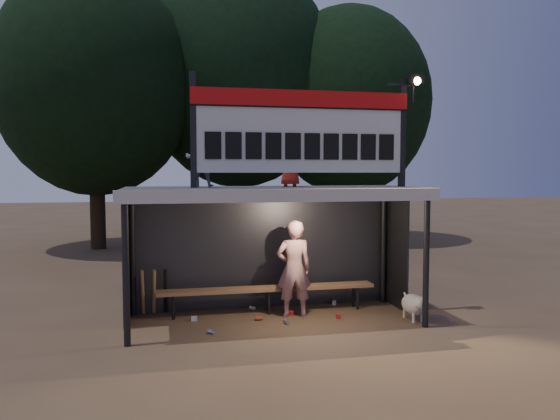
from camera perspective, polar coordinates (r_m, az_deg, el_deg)
The scene contains 13 objects.
ground at distance 9.67m, azimuth -0.67°, elevation -11.49°, with size 80.00×80.00×0.00m, color #503A28.
player at distance 9.78m, azimuth 1.46°, elevation -6.12°, with size 0.63×0.41×1.73m, color silver.
child_a at distance 9.44m, azimuth -8.41°, elevation 5.36°, with size 0.48×0.37×0.98m, color gray.
child_b at distance 9.66m, azimuth 1.08°, elevation 5.03°, with size 0.43×0.28×0.87m, color #AA241A.
dugout_shelter at distance 9.59m, azimuth -0.97°, elevation -0.40°, with size 5.10×2.08×2.32m.
scoreboard_assembly at distance 9.47m, azimuth 2.67°, elevation 8.49°, with size 4.10×0.27×1.99m.
bench at distance 10.09m, azimuth -1.30°, elevation -8.30°, with size 4.00×0.35×0.48m.
tree_left at distance 19.48m, azimuth -18.79°, elevation 12.45°, with size 6.46×6.46×9.27m.
tree_mid at distance 21.14m, azimuth -4.34°, elevation 13.75°, with size 7.22×7.22×10.36m.
tree_right at distance 20.96m, azimuth 7.17°, elevation 11.11°, with size 6.08×6.08×8.72m.
dog at distance 9.90m, azimuth 13.86°, elevation -9.56°, with size 0.36×0.81×0.49m.
bats at distance 10.19m, azimuth -13.02°, elevation -8.30°, with size 0.48×0.32×0.84m.
litter at distance 9.84m, azimuth -0.74°, elevation -10.98°, with size 2.84×1.53×0.08m.
Camera 1 is at (-1.85, -9.13, 2.58)m, focal length 35.00 mm.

